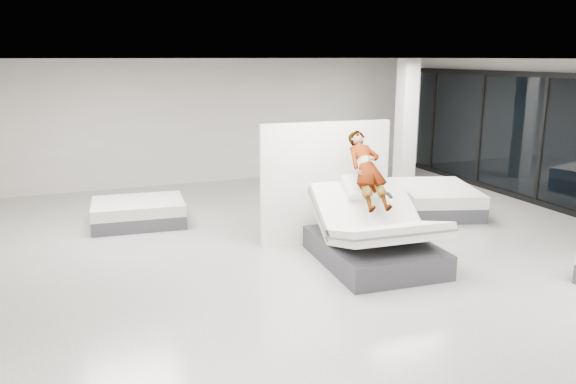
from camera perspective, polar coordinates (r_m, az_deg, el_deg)
The scene contains 8 objects.
room at distance 8.43m, azimuth 5.60°, elevation 2.29°, with size 14.00×14.04×3.20m.
hero_bed at distance 9.10m, azimuth 8.76°, elevation -4.62°, with size 1.77×2.28×1.34m.
person at distance 9.15m, azimuth 8.07°, elevation 1.03°, with size 0.55×0.36×1.52m, color slate.
remote at distance 8.98m, azimuth 10.27°, elevation -0.34°, with size 0.05×0.14×0.03m, color black.
divider_panel at distance 9.93m, azimuth 3.83°, elevation 0.95°, with size 2.36×0.11×2.15m, color white.
flat_bed_right_far at distance 12.42m, azimuth 14.79°, elevation -0.69°, with size 2.05×2.37×0.55m.
flat_bed_left_far at distance 11.49m, azimuth -14.94°, elevation -2.02°, with size 1.85×1.45×0.48m.
column at distance 14.27m, azimuth 11.89°, elevation 6.70°, with size 0.40×0.40×3.20m, color silver.
Camera 1 is at (-3.75, -7.37, 3.25)m, focal length 35.00 mm.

